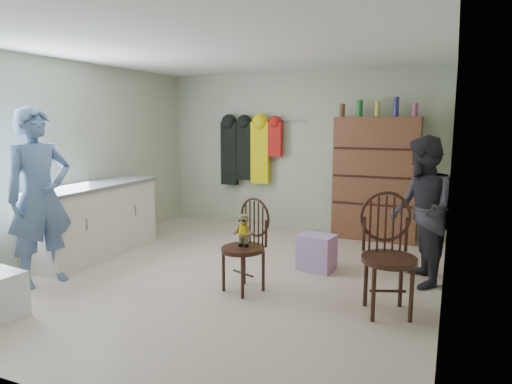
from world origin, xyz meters
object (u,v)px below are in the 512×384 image
at_px(chair_far, 388,249).
at_px(dresser, 376,178).
at_px(counter, 94,220).
at_px(chair_front, 246,239).

relative_size(chair_far, dresser, 0.54).
height_order(chair_far, dresser, dresser).
bearing_deg(chair_far, dresser, 80.39).
bearing_deg(counter, chair_front, -8.06).
bearing_deg(chair_far, chair_front, 160.03).
bearing_deg(dresser, counter, -144.31).
bearing_deg(dresser, chair_front, -108.47).
distance_m(chair_front, chair_far, 1.40).
distance_m(chair_far, dresser, 2.67).
distance_m(counter, chair_front, 2.35).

